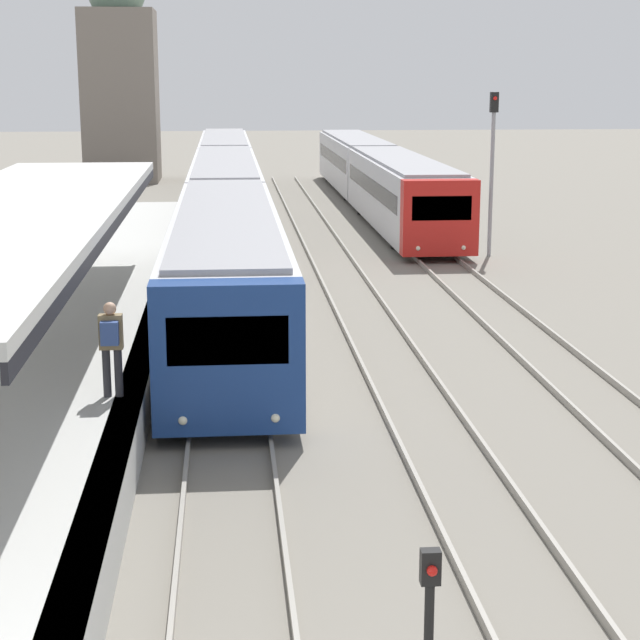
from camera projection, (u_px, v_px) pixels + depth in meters
platform_canopy at (17, 213)px, 21.14m from camera, size 4.00×22.35×2.87m
person_on_platform at (111, 342)px, 18.21m from camera, size 0.40×0.40×1.66m
train_near at (225, 193)px, 43.30m from camera, size 2.67×51.87×3.03m
train_far at (375, 173)px, 52.13m from camera, size 2.66×32.55×2.99m
signal_post_near at (429, 612)px, 10.69m from camera, size 0.20×0.21×1.76m
signal_mast_far at (492, 155)px, 37.71m from camera, size 0.28×0.29×5.77m
distant_domed_building at (120, 80)px, 64.22m from camera, size 4.38×4.38×12.79m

